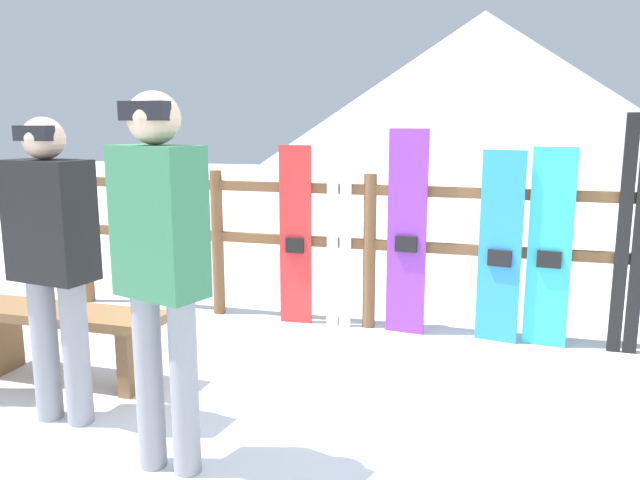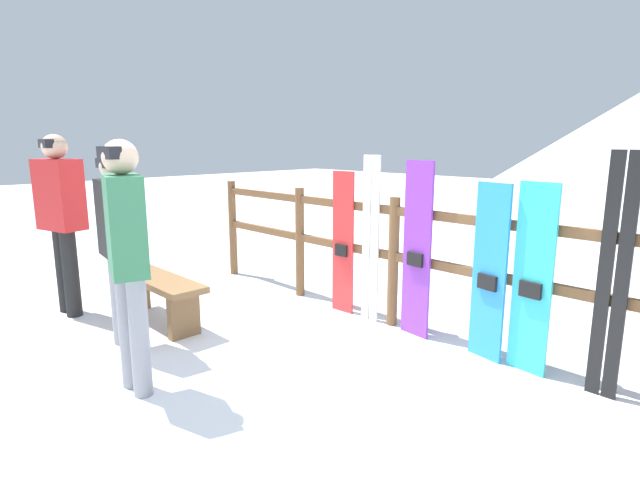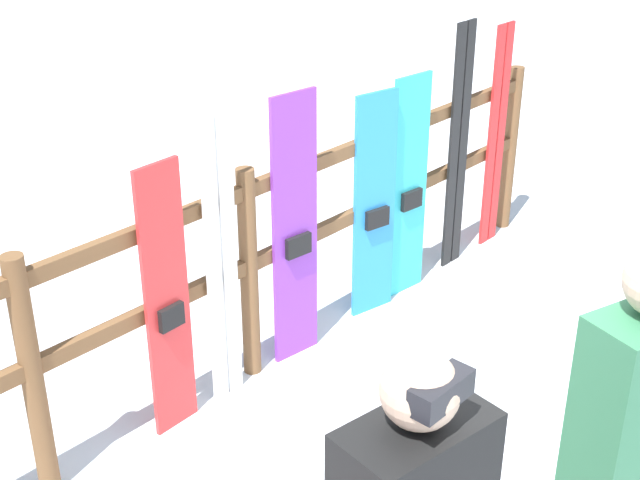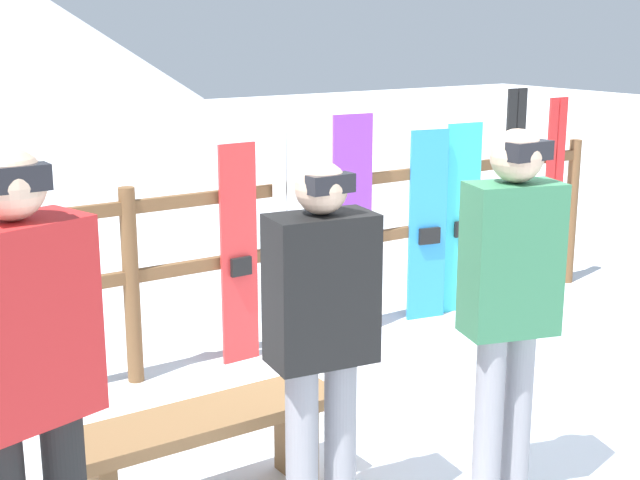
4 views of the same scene
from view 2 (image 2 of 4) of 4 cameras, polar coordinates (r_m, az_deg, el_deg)
name	(u,v)px [view 2 (image 2 of 4)]	position (r m, az deg, el deg)	size (l,w,h in m)	color
ground_plane	(243,385)	(3.81, -8.81, -16.10)	(40.00, 40.00, 0.00)	white
fence	(394,251)	(4.72, 8.41, -1.23)	(5.35, 0.10, 1.23)	brown
bench	(157,288)	(5.07, -18.16, -5.28)	(1.33, 0.36, 0.47)	brown
person_black	(119,238)	(4.44, -22.00, 0.23)	(0.47, 0.30, 1.65)	gray
person_plaid_green	(127,248)	(3.59, -21.19, -0.86)	(0.45, 0.33, 1.75)	gray
person_red	(61,212)	(5.56, -27.48, 2.84)	(0.52, 0.38, 1.80)	black
snowboard_red	(343,243)	(5.06, 2.63, -0.38)	(0.26, 0.06, 1.45)	red
ski_pair_white	(371,240)	(4.81, 5.81, 0.01)	(0.19, 0.02, 1.61)	white
snowboard_purple	(417,251)	(4.49, 11.01, -1.21)	(0.30, 0.08, 1.58)	purple
snowboard_blue	(489,273)	(4.17, 18.77, -3.64)	(0.31, 0.10, 1.43)	#288CE0
snowboard_cyan	(532,280)	(4.04, 23.11, -4.26)	(0.30, 0.08, 1.45)	#2DBFCC
ski_pair_black	(613,278)	(3.85, 30.52, -3.80)	(0.19, 0.02, 1.69)	black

